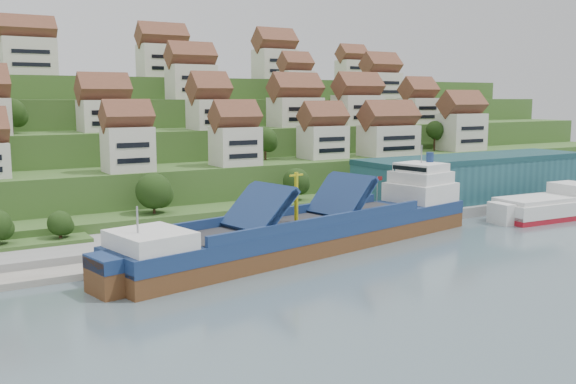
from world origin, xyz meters
TOP-DOWN VIEW (x-y plane):
  - ground at (0.00, 0.00)m, footprint 300.00×300.00m
  - quay at (20.00, 15.00)m, footprint 180.00×14.00m
  - hillside at (0.00, 103.55)m, footprint 260.00×128.00m
  - hillside_village at (2.08, 60.72)m, footprint 159.83×61.39m
  - hillside_trees at (-7.88, 45.87)m, footprint 140.86×61.66m
  - warehouse at (52.00, 17.00)m, footprint 60.00×15.00m
  - flagpole at (18.11, 10.00)m, footprint 1.28×0.16m
  - cargo_ship at (-0.89, 1.36)m, footprint 73.30×25.11m
  - second_ship at (57.00, -0.69)m, footprint 27.20×11.27m

SIDE VIEW (x-z plane):
  - ground at x=0.00m, z-range 0.00..0.00m
  - quay at x=20.00m, z-range 0.00..2.20m
  - second_ship at x=57.00m, z-range -1.54..6.21m
  - cargo_ship at x=-0.89m, z-range -4.90..11.10m
  - flagpole at x=18.11m, z-range 2.88..10.88m
  - warehouse at x=52.00m, z-range 2.20..12.20m
  - hillside at x=0.00m, z-range -4.84..26.16m
  - hillside_trees at x=-7.88m, z-range 1.71..32.53m
  - hillside_village at x=2.08m, z-range 9.71..39.05m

